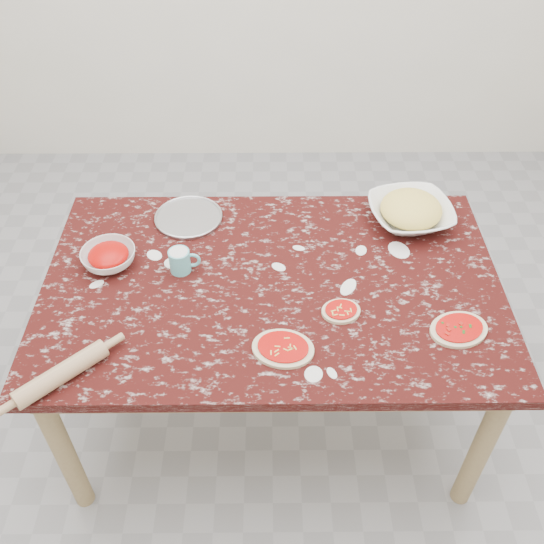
{
  "coord_description": "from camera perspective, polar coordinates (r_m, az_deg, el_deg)",
  "views": [
    {
      "loc": [
        -0.01,
        -1.48,
        2.22
      ],
      "look_at": [
        0.0,
        0.0,
        0.8
      ],
      "focal_mm": 39.58,
      "sensor_mm": 36.0,
      "label": 1
    }
  ],
  "objects": [
    {
      "name": "ground",
      "position": [
        2.67,
        0.0,
        -12.47
      ],
      "size": [
        4.0,
        4.0,
        0.0
      ],
      "primitive_type": "plane",
      "color": "gray"
    },
    {
      "name": "worktable",
      "position": [
        2.15,
        0.0,
        -2.56
      ],
      "size": [
        1.6,
        1.0,
        0.75
      ],
      "color": "black",
      "rests_on": "ground"
    },
    {
      "name": "pizza_tray",
      "position": [
        2.37,
        -7.94,
        5.14
      ],
      "size": [
        0.27,
        0.27,
        0.01
      ],
      "primitive_type": "cylinder",
      "rotation": [
        0.0,
        0.0,
        0.04
      ],
      "color": "#B2B2B7",
      "rests_on": "worktable"
    },
    {
      "name": "sauce_bowl",
      "position": [
        2.22,
        -15.25,
        1.35
      ],
      "size": [
        0.23,
        0.23,
        0.06
      ],
      "primitive_type": "imported",
      "rotation": [
        0.0,
        0.0,
        0.19
      ],
      "color": "white",
      "rests_on": "worktable"
    },
    {
      "name": "cheese_bowl",
      "position": [
        2.38,
        13.01,
        5.43
      ],
      "size": [
        0.36,
        0.36,
        0.08
      ],
      "primitive_type": "imported",
      "rotation": [
        0.0,
        0.0,
        0.17
      ],
      "color": "white",
      "rests_on": "worktable"
    },
    {
      "name": "flour_mug",
      "position": [
        2.13,
        -8.68,
        1.08
      ],
      "size": [
        0.11,
        0.08,
        0.09
      ],
      "color": "#62C4CB",
      "rests_on": "worktable"
    },
    {
      "name": "pizza_left",
      "position": [
        1.88,
        1.06,
        -7.27
      ],
      "size": [
        0.22,
        0.19,
        0.02
      ],
      "color": "beige",
      "rests_on": "worktable"
    },
    {
      "name": "pizza_mid",
      "position": [
        2.0,
        6.58,
        -3.71
      ],
      "size": [
        0.15,
        0.13,
        0.02
      ],
      "color": "beige",
      "rests_on": "worktable"
    },
    {
      "name": "pizza_right",
      "position": [
        2.03,
        17.34,
        -5.22
      ],
      "size": [
        0.23,
        0.2,
        0.02
      ],
      "color": "beige",
      "rests_on": "worktable"
    },
    {
      "name": "rolling_pin",
      "position": [
        1.9,
        -19.41,
        -9.11
      ],
      "size": [
        0.26,
        0.24,
        0.06
      ],
      "primitive_type": "cylinder",
      "rotation": [
        0.0,
        1.57,
        0.74
      ],
      "color": "tan",
      "rests_on": "worktable"
    }
  ]
}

